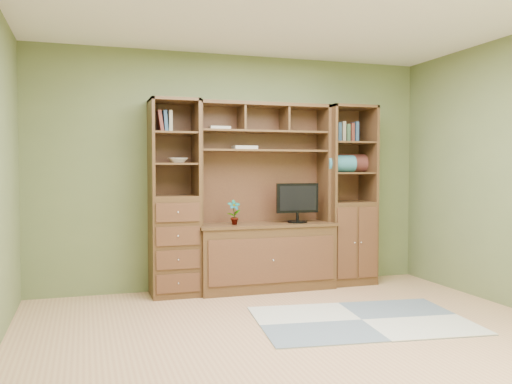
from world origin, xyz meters
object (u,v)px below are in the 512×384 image
object	(u,v)px
left_tower	(174,198)
center_hutch	(266,197)
monitor	(297,196)
right_tower	(348,195)

from	to	relation	value
left_tower	center_hutch	bearing A→B (deg)	-2.29
left_tower	monitor	distance (m)	1.36
center_hutch	right_tower	size ratio (longest dim) A/B	1.00
right_tower	monitor	world-z (taller)	right_tower
center_hutch	right_tower	world-z (taller)	same
right_tower	monitor	size ratio (longest dim) A/B	3.39
right_tower	center_hutch	bearing A→B (deg)	-177.77
monitor	center_hutch	bearing A→B (deg)	173.15
right_tower	left_tower	bearing A→B (deg)	180.00
right_tower	monitor	bearing A→B (deg)	-173.56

